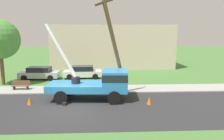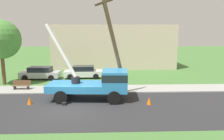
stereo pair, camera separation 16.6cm
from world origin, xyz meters
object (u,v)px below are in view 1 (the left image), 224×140
object	(u,v)px
leaning_utility_pole	(114,43)
parked_sedan_silver	(40,73)
traffic_cone_behind	(30,101)
traffic_cone_ahead	(149,101)
parked_sedan_white	(83,72)
park_bench	(21,85)
roadside_tree_near	(0,39)
utility_truck	(98,82)

from	to	relation	value
leaning_utility_pole	parked_sedan_silver	world-z (taller)	leaning_utility_pole
traffic_cone_behind	parked_sedan_silver	bearing A→B (deg)	101.29
traffic_cone_ahead	parked_sedan_white	bearing A→B (deg)	120.49
leaning_utility_pole	park_bench	distance (m)	9.56
traffic_cone_behind	parked_sedan_silver	xyz separation A→B (m)	(-1.79, 8.95, 0.43)
leaning_utility_pole	roadside_tree_near	xyz separation A→B (m)	(-11.11, 4.42, 0.17)
traffic_cone_ahead	traffic_cone_behind	distance (m)	8.84
utility_truck	traffic_cone_behind	distance (m)	5.30
traffic_cone_behind	parked_sedan_white	xyz separation A→B (m)	(3.09, 9.41, 0.43)
leaning_utility_pole	parked_sedan_silver	xyz separation A→B (m)	(-8.13, 6.89, -3.71)
utility_truck	leaning_utility_pole	size ratio (longest dim) A/B	0.78
park_bench	roadside_tree_near	size ratio (longest dim) A/B	0.24
parked_sedan_silver	traffic_cone_behind	bearing A→B (deg)	-78.71
utility_truck	leaning_utility_pole	bearing A→B (deg)	38.05
traffic_cone_ahead	parked_sedan_silver	bearing A→B (deg)	138.80
parked_sedan_white	traffic_cone_behind	bearing A→B (deg)	-108.18
leaning_utility_pole	traffic_cone_ahead	bearing A→B (deg)	-44.04
utility_truck	park_bench	world-z (taller)	utility_truck
park_bench	traffic_cone_ahead	bearing A→B (deg)	-22.10
leaning_utility_pole	traffic_cone_behind	xyz separation A→B (m)	(-6.34, -2.06, -4.14)
leaning_utility_pole	parked_sedan_silver	bearing A→B (deg)	139.73
utility_truck	traffic_cone_ahead	world-z (taller)	utility_truck
traffic_cone_behind	leaning_utility_pole	bearing A→B (deg)	18.01
leaning_utility_pole	parked_sedan_silver	distance (m)	11.28
roadside_tree_near	parked_sedan_white	bearing A→B (deg)	20.45
parked_sedan_silver	leaning_utility_pole	bearing A→B (deg)	-40.27
parked_sedan_silver	park_bench	bearing A→B (deg)	-93.88
utility_truck	traffic_cone_behind	xyz separation A→B (m)	(-5.07, -1.06, -1.13)
parked_sedan_silver	park_bench	xyz separation A→B (m)	(-0.33, -4.85, -0.25)
parked_sedan_white	leaning_utility_pole	bearing A→B (deg)	-66.10
parked_sedan_white	roadside_tree_near	world-z (taller)	roadside_tree_near
leaning_utility_pole	parked_sedan_silver	size ratio (longest dim) A/B	1.93
leaning_utility_pole	traffic_cone_behind	bearing A→B (deg)	-161.99
traffic_cone_ahead	parked_sedan_white	world-z (taller)	parked_sedan_white
traffic_cone_ahead	park_bench	world-z (taller)	park_bench
traffic_cone_ahead	parked_sedan_white	size ratio (longest dim) A/B	0.13
utility_truck	parked_sedan_silver	size ratio (longest dim) A/B	1.51
traffic_cone_ahead	parked_sedan_white	xyz separation A→B (m)	(-5.74, 9.75, 0.43)
traffic_cone_behind	utility_truck	bearing A→B (deg)	11.85
traffic_cone_ahead	roadside_tree_near	world-z (taller)	roadside_tree_near
leaning_utility_pole	traffic_cone_ahead	distance (m)	5.40
park_bench	traffic_cone_behind	bearing A→B (deg)	-62.71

